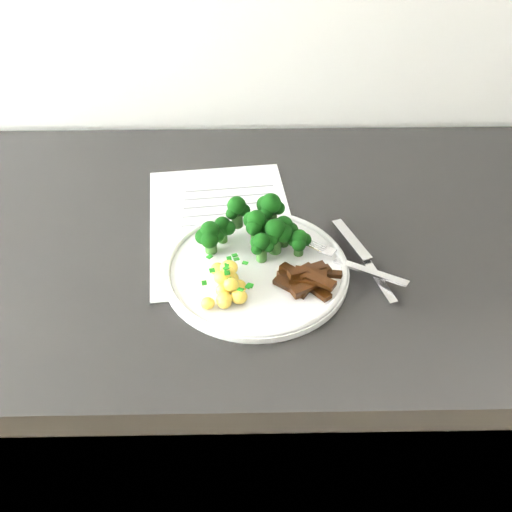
% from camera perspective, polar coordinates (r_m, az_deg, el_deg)
% --- Properties ---
extents(counter, '(2.38, 0.60, 0.89)m').
position_cam_1_polar(counter, '(1.20, 0.47, -14.93)').
color(counter, black).
rests_on(counter, ground).
extents(recipe_paper, '(0.24, 0.31, 0.00)m').
position_cam_1_polar(recipe_paper, '(0.89, -3.22, 2.98)').
color(recipe_paper, white).
rests_on(recipe_paper, counter).
extents(plate, '(0.25, 0.25, 0.01)m').
position_cam_1_polar(plate, '(0.80, -0.00, -1.22)').
color(plate, white).
rests_on(plate, counter).
extents(broccoli, '(0.16, 0.09, 0.06)m').
position_cam_1_polar(broccoli, '(0.82, 0.03, 2.79)').
color(broccoli, '#2D5E20').
rests_on(broccoli, plate).
extents(potatoes, '(0.07, 0.08, 0.04)m').
position_cam_1_polar(potatoes, '(0.76, -2.75, -2.52)').
color(potatoes, '#FFCB57').
rests_on(potatoes, plate).
extents(beef_strips, '(0.09, 0.07, 0.03)m').
position_cam_1_polar(beef_strips, '(0.78, 4.91, -2.15)').
color(beef_strips, black).
rests_on(beef_strips, plate).
extents(fork, '(0.13, 0.10, 0.01)m').
position_cam_1_polar(fork, '(0.81, 9.31, -0.80)').
color(fork, silver).
rests_on(fork, plate).
extents(knife, '(0.07, 0.17, 0.02)m').
position_cam_1_polar(knife, '(0.82, 10.70, -1.22)').
color(knife, silver).
rests_on(knife, plate).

